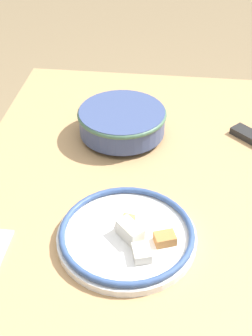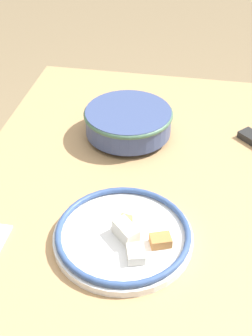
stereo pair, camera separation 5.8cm
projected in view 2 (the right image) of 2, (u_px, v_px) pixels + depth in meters
dining_table at (169, 211)px, 1.22m from camera, size 1.22×1.04×0.71m
noodle_bowl at (128, 121)px, 1.32m from camera, size 0.25×0.25×0.08m
food_plate at (124, 235)px, 1.02m from camera, size 0.31×0.31×0.06m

